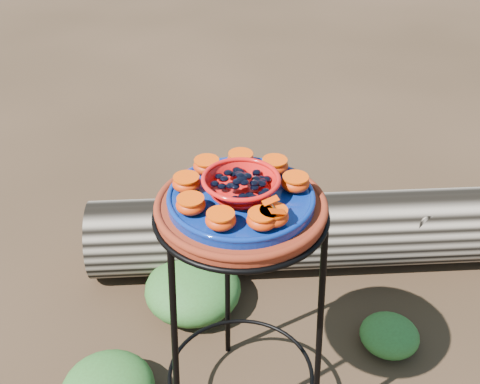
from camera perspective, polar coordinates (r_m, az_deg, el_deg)
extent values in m
cylinder|color=#67270D|center=(1.36, 0.09, -1.60)|extent=(0.38, 0.38, 0.03)
cylinder|color=navy|center=(1.34, 0.09, -0.68)|extent=(0.33, 0.33, 0.02)
ellipsoid|color=#B30C09|center=(1.24, 3.19, -2.33)|extent=(0.06, 0.06, 0.04)
ellipsoid|color=#B30C09|center=(1.35, 5.26, 0.85)|extent=(0.06, 0.06, 0.04)
ellipsoid|color=#B30C09|center=(1.41, 3.31, 2.48)|extent=(0.06, 0.06, 0.04)
ellipsoid|color=#B30C09|center=(1.43, 0.06, 3.09)|extent=(0.06, 0.06, 0.04)
ellipsoid|color=#B30C09|center=(1.41, -3.17, 2.47)|extent=(0.06, 0.06, 0.04)
ellipsoid|color=#B30C09|center=(1.35, -5.09, 0.83)|extent=(0.06, 0.06, 0.04)
ellipsoid|color=#B30C09|center=(1.28, -4.69, -1.22)|extent=(0.06, 0.06, 0.04)
ellipsoid|color=#B30C09|center=(1.23, -1.85, -2.67)|extent=(0.06, 0.06, 0.04)
ellipsoid|color=#B30C09|center=(1.23, 2.09, -2.66)|extent=(0.06, 0.06, 0.04)
ellipsoid|color=#274A1B|center=(2.04, 14.00, -12.97)|extent=(0.19, 0.19, 0.10)
ellipsoid|color=#274A1B|center=(2.09, -4.49, -9.00)|extent=(0.33, 0.33, 0.17)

